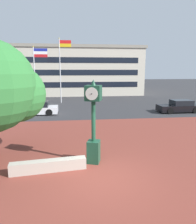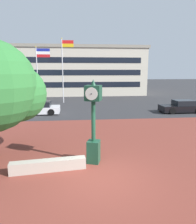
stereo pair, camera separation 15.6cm
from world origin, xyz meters
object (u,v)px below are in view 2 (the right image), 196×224
flagpole_primary (39,69)px  civic_building (73,71)px  car_street_near (40,108)px  car_street_far (182,107)px  flagpole_secondary (64,66)px  street_clock (93,122)px

flagpole_primary → civic_building: bearing=73.2°
car_street_near → car_street_far: size_ratio=0.92×
car_street_near → flagpole_secondary: 8.93m
car_street_far → flagpole_secondary: flagpole_secondary is taller
car_street_far → flagpole_secondary: size_ratio=0.53×
street_clock → flagpole_primary: 20.32m
car_street_far → flagpole_primary: bearing=62.1°
car_street_far → flagpole_primary: flagpole_primary is taller
flagpole_primary → civic_building: 14.71m
car_street_near → civic_building: 22.13m
street_clock → civic_building: civic_building is taller
street_clock → car_street_far: 15.18m
car_street_far → flagpole_primary: 18.16m
street_clock → civic_building: (-1.35, 33.44, 2.31)m
street_clock → flagpole_secondary: bearing=114.9°
street_clock → car_street_near: (-4.46, 11.84, -1.38)m
flagpole_secondary → flagpole_primary: bearing=180.0°
car_street_near → flagpole_primary: (-1.13, 7.52, 3.99)m
car_street_near → flagpole_secondary: (2.06, 7.52, 4.36)m
flagpole_secondary → civic_building: (1.05, 14.08, -0.67)m
flagpole_secondary → civic_building: bearing=85.7°
flagpole_primary → flagpole_secondary: 3.22m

